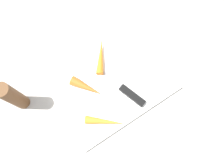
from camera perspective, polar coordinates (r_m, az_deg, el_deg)
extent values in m
plane|color=#ADA8A0|center=(0.71, 0.00, -0.28)|extent=(1.40, 1.40, 0.00)
cube|color=white|center=(0.71, 0.00, -0.14)|extent=(0.36, 0.26, 0.01)
cube|color=#B7B7BC|center=(0.71, -1.29, 1.84)|extent=(0.05, 0.11, 0.00)
cube|color=black|center=(0.69, 5.21, -2.97)|extent=(0.05, 0.09, 0.01)
cone|color=orange|center=(0.66, -1.92, -9.64)|extent=(0.11, 0.09, 0.03)
cone|color=orange|center=(0.68, -6.66, -0.80)|extent=(0.08, 0.10, 0.03)
cone|color=orange|center=(0.72, -2.91, 7.12)|extent=(0.09, 0.11, 0.02)
cylinder|color=brown|center=(0.68, -24.07, -3.00)|extent=(0.04, 0.04, 0.15)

